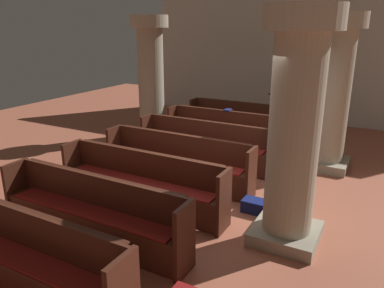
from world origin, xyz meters
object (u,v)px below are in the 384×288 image
object	(u,v)px
pillar_aisle_rear	(295,127)
hymn_book	(228,110)
kneeler_box_navy	(256,206)
pew_row_5	(92,210)
pew_row_0	(243,120)
pew_row_3	(177,159)
pew_row_6	(19,253)
pew_row_4	(141,180)
pillar_aisle_side	(333,91)
lectern	(277,115)
pillar_far_side	(151,75)
pew_row_1	(226,130)
pew_row_2	(204,143)

from	to	relation	value
pillar_aisle_rear	hymn_book	bearing A→B (deg)	124.68
kneeler_box_navy	pew_row_5	bearing A→B (deg)	-131.66
pew_row_0	pew_row_5	xyz separation A→B (m)	(0.00, -5.62, 0.00)
pew_row_3	pew_row_5	distance (m)	2.25
pew_row_6	pillar_aisle_rear	size ratio (longest dim) A/B	0.95
pew_row_0	kneeler_box_navy	xyz separation A→B (m)	(1.67, -3.75, -0.39)
pew_row_4	pillar_aisle_side	world-z (taller)	pillar_aisle_side
pew_row_6	pillar_aisle_side	world-z (taller)	pillar_aisle_side
pew_row_5	lectern	distance (m)	6.70
pillar_far_side	lectern	xyz separation A→B (m)	(2.85, 1.94, -1.16)
pillar_aisle_side	pew_row_3	bearing A→B (deg)	-136.11
pew_row_3	pillar_aisle_rear	xyz separation A→B (m)	(2.29, -0.93, 1.12)
pew_row_1	pillar_far_side	world-z (taller)	pillar_far_side
pew_row_3	pillar_far_side	xyz separation A→B (m)	(-2.24, 2.48, 1.12)
pew_row_0	pillar_aisle_side	size ratio (longest dim) A/B	0.95
pillar_aisle_side	pillar_far_side	xyz separation A→B (m)	(-4.53, 0.28, 0.00)
pew_row_6	pew_row_0	bearing A→B (deg)	90.00
pew_row_6	pew_row_5	bearing A→B (deg)	90.00
pew_row_5	pillar_aisle_rear	xyz separation A→B (m)	(2.29, 1.32, 1.12)
pew_row_0	pillar_aisle_side	bearing A→B (deg)	-27.10
lectern	hymn_book	distance (m)	2.14
pew_row_0	lectern	size ratio (longest dim) A/B	2.71
pillar_aisle_side	kneeler_box_navy	bearing A→B (deg)	-103.56
pew_row_4	pillar_aisle_rear	size ratio (longest dim) A/B	0.95
pillar_aisle_side	pew_row_1	bearing A→B (deg)	178.82
pew_row_6	hymn_book	xyz separation A→B (m)	(-0.04, 5.81, 0.44)
pew_row_1	pillar_aisle_rear	size ratio (longest dim) A/B	0.95
kneeler_box_navy	hymn_book	bearing A→B (deg)	121.31
pew_row_3	lectern	world-z (taller)	lectern
pew_row_0	hymn_book	xyz separation A→B (m)	(-0.04, -0.93, 0.44)
pillar_aisle_side	hymn_book	xyz separation A→B (m)	(-2.33, 0.24, -0.68)
pillar_aisle_side	pillar_aisle_rear	distance (m)	3.13
lectern	hymn_book	xyz separation A→B (m)	(-0.65, -1.98, 0.48)
pew_row_4	pew_row_2	bearing A→B (deg)	90.00
pew_row_2	pillar_far_side	size ratio (longest dim) A/B	0.95
pew_row_0	pillar_aisle_rear	world-z (taller)	pillar_aisle_rear
pew_row_3	pillar_aisle_rear	size ratio (longest dim) A/B	0.95
pew_row_0	pew_row_4	world-z (taller)	same
pew_row_1	pew_row_4	world-z (taller)	same
pillar_aisle_rear	pew_row_0	bearing A→B (deg)	117.99
lectern	kneeler_box_navy	size ratio (longest dim) A/B	2.56
pew_row_6	pillar_aisle_side	bearing A→B (deg)	67.68
pew_row_1	pew_row_2	size ratio (longest dim) A/B	1.00
pew_row_4	pew_row_6	distance (m)	2.25
pillar_aisle_side	kneeler_box_navy	size ratio (longest dim) A/B	7.29
pew_row_6	lectern	size ratio (longest dim) A/B	2.71
pillar_aisle_rear	kneeler_box_navy	xyz separation A→B (m)	(-0.62, 0.56, -1.51)
pew_row_1	pew_row_4	distance (m)	3.37
pew_row_1	lectern	world-z (taller)	lectern
pew_row_2	pew_row_1	bearing A→B (deg)	90.00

